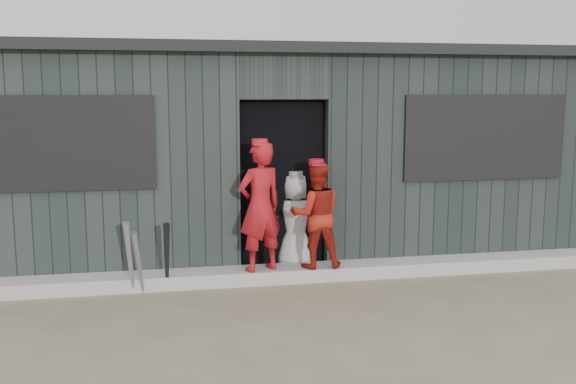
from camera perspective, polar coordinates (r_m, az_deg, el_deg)
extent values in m
plane|color=#6C5F4A|center=(5.56, 3.60, -13.09)|extent=(80.00, 80.00, 0.00)
cube|color=#9E9E99|center=(7.22, -0.03, -7.25)|extent=(8.00, 0.36, 0.15)
cone|color=#95959D|center=(6.76, -13.88, -5.74)|extent=(0.11, 0.31, 0.81)
cone|color=gray|center=(6.78, -13.13, -6.15)|extent=(0.15, 0.27, 0.70)
cone|color=black|center=(6.80, -10.72, -5.72)|extent=(0.08, 0.28, 0.77)
imported|color=maroon|center=(6.92, -2.50, -1.31)|extent=(0.61, 0.51, 1.41)
imported|color=maroon|center=(7.07, 2.50, -2.03)|extent=(0.60, 0.49, 1.18)
imported|color=#B4B4B4|center=(7.46, 0.67, -2.73)|extent=(0.59, 0.41, 1.16)
cube|color=black|center=(8.63, -2.14, 3.01)|extent=(7.60, 2.70, 2.20)
cube|color=#2A3230|center=(7.20, -18.36, 1.81)|extent=(3.50, 0.20, 2.50)
cube|color=#262D2B|center=(7.98, 15.68, 2.57)|extent=(3.50, 0.20, 2.50)
cube|color=#29312E|center=(7.21, -0.46, 10.23)|extent=(1.00, 0.20, 0.50)
cube|color=#2A322F|center=(9.99, 20.59, 3.54)|extent=(0.20, 3.00, 2.50)
cube|color=#2B3330|center=(10.01, -3.37, 4.09)|extent=(8.00, 0.20, 2.50)
cube|color=black|center=(8.60, -2.19, 12.06)|extent=(8.30, 3.30, 0.12)
cube|color=black|center=(7.07, -19.80, 4.06)|extent=(2.00, 0.04, 1.00)
cube|color=black|center=(7.91, 17.13, 4.64)|extent=(2.00, 0.04, 1.00)
cube|color=black|center=(7.78, -2.26, 3.49)|extent=(0.19, 0.19, 0.92)
cube|color=black|center=(7.75, -1.29, 3.09)|extent=(0.23, 0.19, 0.94)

